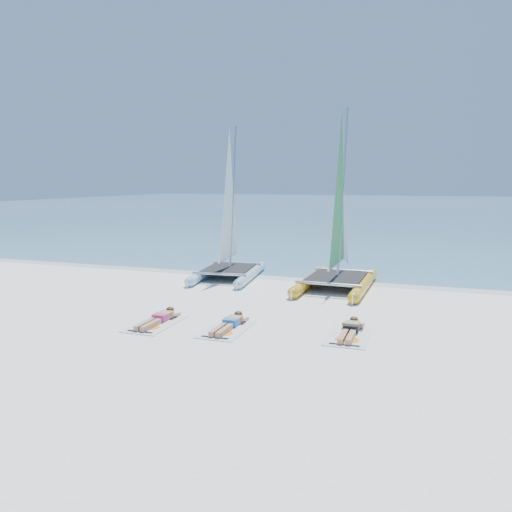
{
  "coord_description": "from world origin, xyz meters",
  "views": [
    {
      "loc": [
        4.47,
        -13.04,
        3.72
      ],
      "look_at": [
        -0.42,
        1.2,
        1.45
      ],
      "focal_mm": 35.0,
      "sensor_mm": 36.0,
      "label": 1
    }
  ],
  "objects_px": {
    "catamaran_yellow": "(340,229)",
    "sunbather_a": "(159,318)",
    "towel_a": "(155,324)",
    "sunbather_b": "(230,323)",
    "towel_b": "(227,329)",
    "catamaran_blue": "(229,231)",
    "towel_c": "(349,336)",
    "sunbather_c": "(350,329)"
  },
  "relations": [
    {
      "from": "catamaran_yellow",
      "to": "sunbather_c",
      "type": "distance_m",
      "value": 6.12
    },
    {
      "from": "catamaran_yellow",
      "to": "sunbather_b",
      "type": "bearing_deg",
      "value": -104.63
    },
    {
      "from": "catamaran_yellow",
      "to": "sunbather_a",
      "type": "relative_size",
      "value": 3.78
    },
    {
      "from": "sunbather_c",
      "to": "catamaran_blue",
      "type": "bearing_deg",
      "value": 133.75
    },
    {
      "from": "catamaran_blue",
      "to": "catamaran_yellow",
      "type": "bearing_deg",
      "value": -8.13
    },
    {
      "from": "towel_a",
      "to": "towel_b",
      "type": "relative_size",
      "value": 1.0
    },
    {
      "from": "catamaran_yellow",
      "to": "sunbather_b",
      "type": "height_order",
      "value": "catamaran_yellow"
    },
    {
      "from": "towel_a",
      "to": "sunbather_b",
      "type": "relative_size",
      "value": 1.07
    },
    {
      "from": "towel_b",
      "to": "towel_c",
      "type": "xyz_separation_m",
      "value": [
        3.01,
        0.46,
        0.0
      ]
    },
    {
      "from": "catamaran_yellow",
      "to": "sunbather_b",
      "type": "distance_m",
      "value": 6.67
    },
    {
      "from": "sunbather_b",
      "to": "sunbather_c",
      "type": "distance_m",
      "value": 3.05
    },
    {
      "from": "catamaran_blue",
      "to": "towel_c",
      "type": "distance_m",
      "value": 8.37
    },
    {
      "from": "towel_b",
      "to": "catamaran_blue",
      "type": "bearing_deg",
      "value": 111.49
    },
    {
      "from": "towel_c",
      "to": "towel_a",
      "type": "bearing_deg",
      "value": -172.65
    },
    {
      "from": "sunbather_b",
      "to": "towel_c",
      "type": "distance_m",
      "value": 3.02
    },
    {
      "from": "towel_b",
      "to": "sunbather_c",
      "type": "distance_m",
      "value": 3.08
    },
    {
      "from": "towel_b",
      "to": "sunbather_b",
      "type": "relative_size",
      "value": 1.07
    },
    {
      "from": "towel_b",
      "to": "sunbather_c",
      "type": "xyz_separation_m",
      "value": [
        3.01,
        0.65,
        0.11
      ]
    },
    {
      "from": "catamaran_yellow",
      "to": "towel_c",
      "type": "bearing_deg",
      "value": -76.59
    },
    {
      "from": "towel_a",
      "to": "catamaran_yellow",
      "type": "bearing_deg",
      "value": 60.27
    },
    {
      "from": "catamaran_yellow",
      "to": "sunbather_a",
      "type": "distance_m",
      "value": 7.58
    },
    {
      "from": "catamaran_blue",
      "to": "sunbather_a",
      "type": "bearing_deg",
      "value": -91.23
    },
    {
      "from": "catamaran_yellow",
      "to": "towel_c",
      "type": "relative_size",
      "value": 3.53
    },
    {
      "from": "catamaran_blue",
      "to": "sunbather_b",
      "type": "xyz_separation_m",
      "value": [
        2.54,
        -6.26,
        -1.7
      ]
    },
    {
      "from": "catamaran_yellow",
      "to": "towel_b",
      "type": "xyz_separation_m",
      "value": [
        -1.76,
        -6.33,
        -2.05
      ]
    },
    {
      "from": "towel_c",
      "to": "sunbather_c",
      "type": "bearing_deg",
      "value": 90.0
    },
    {
      "from": "catamaran_blue",
      "to": "towel_a",
      "type": "bearing_deg",
      "value": -91.38
    },
    {
      "from": "catamaran_blue",
      "to": "towel_b",
      "type": "distance_m",
      "value": 7.17
    },
    {
      "from": "catamaran_yellow",
      "to": "sunbather_b",
      "type": "relative_size",
      "value": 3.78
    },
    {
      "from": "sunbather_b",
      "to": "catamaran_blue",
      "type": "bearing_deg",
      "value": 112.09
    },
    {
      "from": "sunbather_a",
      "to": "towel_b",
      "type": "bearing_deg",
      "value": -0.39
    },
    {
      "from": "sunbather_a",
      "to": "towel_b",
      "type": "xyz_separation_m",
      "value": [
        1.95,
        -0.01,
        -0.11
      ]
    },
    {
      "from": "sunbather_a",
      "to": "sunbather_c",
      "type": "xyz_separation_m",
      "value": [
        4.96,
        0.64,
        0.0
      ]
    },
    {
      "from": "catamaran_blue",
      "to": "sunbather_a",
      "type": "xyz_separation_m",
      "value": [
        0.59,
        -6.44,
        -1.7
      ]
    },
    {
      "from": "towel_c",
      "to": "sunbather_c",
      "type": "distance_m",
      "value": 0.22
    },
    {
      "from": "towel_b",
      "to": "towel_a",
      "type": "bearing_deg",
      "value": -174.78
    },
    {
      "from": "catamaran_yellow",
      "to": "catamaran_blue",
      "type": "bearing_deg",
      "value": 179.72
    },
    {
      "from": "sunbather_b",
      "to": "towel_c",
      "type": "relative_size",
      "value": 0.93
    },
    {
      "from": "sunbather_b",
      "to": "towel_c",
      "type": "bearing_deg",
      "value": 5.12
    },
    {
      "from": "sunbather_b",
      "to": "towel_b",
      "type": "bearing_deg",
      "value": -90.0
    },
    {
      "from": "sunbather_a",
      "to": "sunbather_b",
      "type": "xyz_separation_m",
      "value": [
        1.95,
        0.18,
        0.0
      ]
    },
    {
      "from": "sunbather_c",
      "to": "sunbather_a",
      "type": "bearing_deg",
      "value": -172.65
    }
  ]
}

